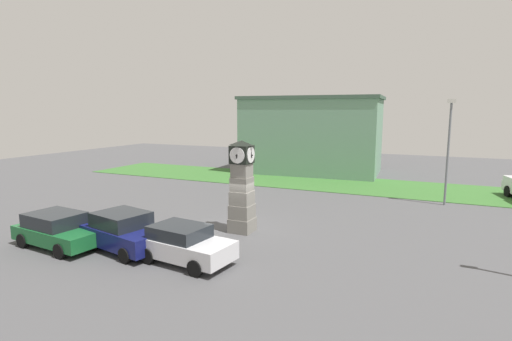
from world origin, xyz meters
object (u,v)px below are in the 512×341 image
clock_tower (242,189)px  car_near_tower (125,231)px  bollard_mid_row (208,239)px  car_by_building (184,244)px  car_navy_sedan (59,230)px  street_lamp_far_side (449,145)px  bollard_near_tower (187,252)px

clock_tower → car_near_tower: size_ratio=1.08×
clock_tower → bollard_mid_row: (-0.11, -3.04, -1.66)m
bollard_mid_row → car_by_building: car_by_building is taller
bollard_mid_row → car_navy_sedan: size_ratio=0.22×
car_near_tower → clock_tower: bearing=52.7°
street_lamp_far_side → car_navy_sedan: bearing=-134.7°
clock_tower → bollard_mid_row: size_ratio=4.66×
bollard_near_tower → car_by_building: bearing=154.7°
clock_tower → bollard_near_tower: (-0.07, -4.70, -1.68)m
bollard_mid_row → car_by_building: 1.60m
clock_tower → bollard_mid_row: clock_tower is taller
car_near_tower → car_by_building: car_near_tower is taller
car_navy_sedan → car_near_tower: 3.15m
clock_tower → bollard_near_tower: bearing=-90.9°
bollard_near_tower → bollard_mid_row: (-0.04, 1.66, 0.02)m
bollard_near_tower → car_near_tower: size_ratio=0.22×
bollard_mid_row → car_near_tower: size_ratio=0.23×
bollard_mid_row → street_lamp_far_side: size_ratio=0.15×
car_by_building → car_near_tower: bearing=178.1°
bollard_near_tower → car_by_building: car_by_building is taller
bollard_near_tower → street_lamp_far_side: (9.35, 15.22, 3.38)m
street_lamp_far_side → clock_tower: bearing=-131.4°
bollard_mid_row → car_by_building: size_ratio=0.24×
bollard_near_tower → bollard_mid_row: bearing=91.4°
car_near_tower → bollard_mid_row: bearing=23.7°
bollard_mid_row → car_near_tower: 3.64m
bollard_near_tower → car_navy_sedan: size_ratio=0.21×
car_by_building → street_lamp_far_side: size_ratio=0.61×
car_navy_sedan → bollard_mid_row: bearing=20.1°
car_by_building → bollard_mid_row: bearing=84.1°
bollard_near_tower → car_navy_sedan: (-6.38, -0.66, 0.29)m
car_navy_sedan → clock_tower: bearing=39.7°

